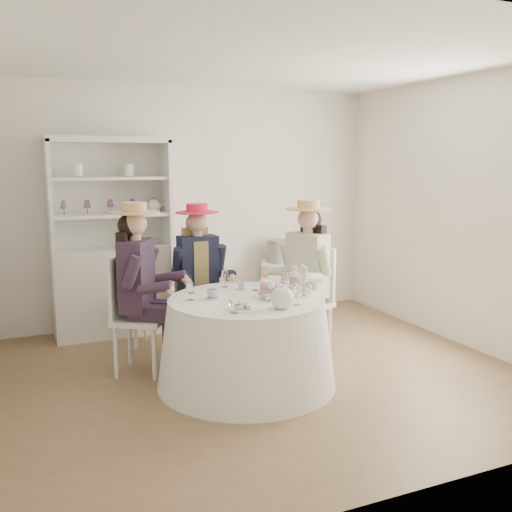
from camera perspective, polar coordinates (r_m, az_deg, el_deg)
name	(u,v)px	position (r m, az deg, el deg)	size (l,w,h in m)	color
ground	(260,374)	(5.16, 0.45, -11.75)	(4.50, 4.50, 0.00)	brown
ceiling	(261,57)	(4.87, 0.50, 19.32)	(4.50, 4.50, 0.00)	white
wall_back	(191,206)	(6.70, -6.50, 5.04)	(4.50, 4.50, 0.00)	white
wall_front	(414,261)	(3.13, 15.50, -0.50)	(4.50, 4.50, 0.00)	white
wall_right	(466,213)	(6.10, 20.25, 4.05)	(4.50, 4.50, 0.00)	white
tea_table	(246,342)	(4.83, -0.96, -8.57)	(1.50, 1.50, 0.75)	white
hutch	(113,266)	(6.34, -14.13, -0.93)	(1.38, 0.81, 2.11)	silver
side_table	(278,288)	(6.99, 2.25, -3.24)	(0.41, 0.41, 0.64)	silver
hatbox	(279,251)	(6.90, 2.27, 0.49)	(0.28, 0.28, 0.28)	black
guest_left	(140,278)	(5.07, -11.55, -2.21)	(0.65, 0.60, 1.52)	silver
guest_mid	(199,269)	(5.57, -5.75, -1.31)	(0.52, 0.55, 1.46)	silver
guest_right	(306,268)	(5.51, 5.00, -1.22)	(0.63, 0.57, 1.50)	silver
spare_chair	(154,292)	(5.79, -10.16, -3.58)	(0.59, 0.59, 1.07)	silver
teacup_a	(213,294)	(4.72, -4.37, -3.85)	(0.09, 0.09, 0.07)	white
teacup_b	(242,286)	(5.02, -1.44, -2.99)	(0.08, 0.08, 0.07)	white
teacup_c	(264,288)	(4.95, 0.82, -3.20)	(0.09, 0.09, 0.07)	white
flower_bowl	(272,295)	(4.71, 1.66, -3.95)	(0.23, 0.23, 0.06)	white
flower_arrangement	(269,286)	(4.77, 1.26, -3.02)	(0.19, 0.19, 0.07)	pink
table_teapot	(282,298)	(4.40, 2.64, -4.22)	(0.26, 0.18, 0.19)	white
sandwich_plate	(244,308)	(4.38, -1.24, -5.18)	(0.25, 0.25, 0.05)	white
cupcake_stand	(300,284)	(4.85, 4.42, -2.83)	(0.26, 0.26, 0.24)	white
stemware_set	(246,289)	(4.71, -0.97, -3.36)	(0.96, 0.92, 0.15)	white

